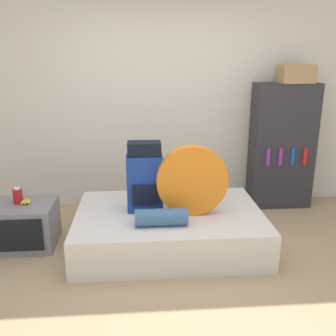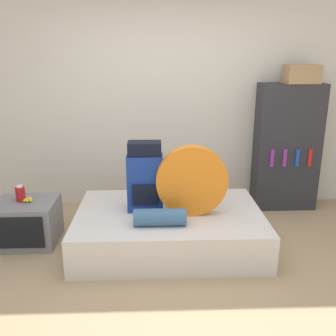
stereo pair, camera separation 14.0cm
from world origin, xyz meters
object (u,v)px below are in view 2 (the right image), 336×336
bookshelf (287,147)px  sleeping_roll (160,217)px  backpack (145,178)px  television (27,222)px  canister (20,194)px  tent_bag (192,181)px  cardboard_box (301,74)px

bookshelf → sleeping_roll: bearing=-140.8°
backpack → bookshelf: bearing=27.9°
television → canister: bearing=143.0°
backpack → television: size_ratio=1.14×
tent_bag → cardboard_box: bearing=37.1°
backpack → canister: size_ratio=4.22×
television → cardboard_box: 3.44m
bookshelf → cardboard_box: cardboard_box is taller
tent_bag → canister: bearing=172.5°
canister → television: bearing=-37.0°
canister → sleeping_roll: bearing=-18.3°
television → bookshelf: size_ratio=0.39×
sleeping_roll → cardboard_box: 2.41m
backpack → bookshelf: (1.72, 0.91, 0.07)m
canister → bookshelf: 3.11m
backpack → canister: backpack is taller
sleeping_roll → bookshelf: size_ratio=0.31×
sleeping_roll → television: bearing=162.5°
tent_bag → cardboard_box: cardboard_box is taller
tent_bag → canister: tent_bag is taller
television → canister: canister is taller
sleeping_roll → cardboard_box: bearing=37.1°
tent_bag → television: tent_bag is taller
sleeping_roll → television: 1.44m
tent_bag → sleeping_roll: size_ratio=1.43×
backpack → tent_bag: 0.47m
tent_bag → canister: (-1.71, 0.22, -0.19)m
sleeping_roll → canister: bearing=161.7°
sleeping_roll → canister: size_ratio=2.91×
backpack → cardboard_box: bearing=26.1°
sleeping_roll → canister: canister is taller
backpack → tent_bag: size_ratio=1.01×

